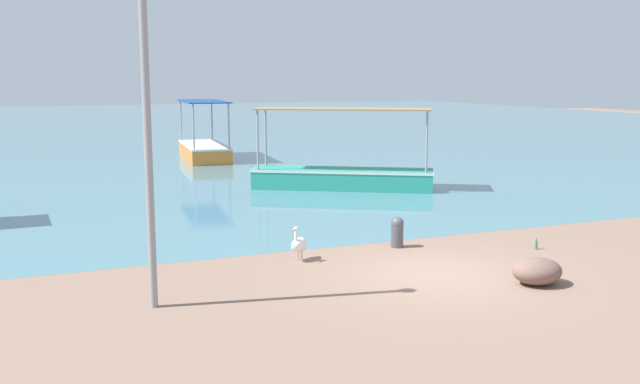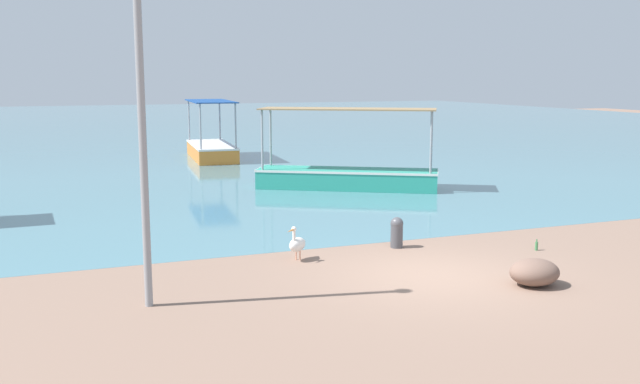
% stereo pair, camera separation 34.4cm
% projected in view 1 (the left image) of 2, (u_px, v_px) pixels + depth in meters
% --- Properties ---
extents(ground, '(120.00, 120.00, 0.00)m').
position_uv_depth(ground, '(435.00, 275.00, 14.71)').
color(ground, '#886A58').
extents(harbor_water, '(110.00, 90.00, 0.00)m').
position_uv_depth(harbor_water, '(126.00, 126.00, 58.50)').
color(harbor_water, teal).
rests_on(harbor_water, ground).
extents(fishing_boat_center, '(2.44, 5.79, 2.86)m').
position_uv_depth(fishing_boat_center, '(204.00, 148.00, 35.23)').
color(fishing_boat_center, orange).
rests_on(fishing_boat_center, harbor_water).
extents(fishing_boat_far_left, '(6.43, 4.70, 2.91)m').
position_uv_depth(fishing_boat_far_left, '(343.00, 173.00, 25.91)').
color(fishing_boat_far_left, teal).
rests_on(fishing_boat_far_left, harbor_water).
extents(pelican, '(0.67, 0.63, 0.80)m').
position_uv_depth(pelican, '(299.00, 244.00, 15.78)').
color(pelican, '#E0997A').
rests_on(pelican, ground).
extents(lamp_post, '(0.28, 0.28, 5.85)m').
position_uv_depth(lamp_post, '(147.00, 122.00, 12.12)').
color(lamp_post, gray).
rests_on(lamp_post, ground).
extents(mooring_bollard, '(0.31, 0.31, 0.74)m').
position_uv_depth(mooring_bollard, '(397.00, 231.00, 17.01)').
color(mooring_bollard, '#47474C').
rests_on(mooring_bollard, ground).
extents(net_pile, '(1.01, 0.86, 0.53)m').
position_uv_depth(net_pile, '(537.00, 271.00, 13.99)').
color(net_pile, brown).
rests_on(net_pile, ground).
extents(glass_bottle, '(0.07, 0.07, 0.27)m').
position_uv_depth(glass_bottle, '(536.00, 245.00, 16.84)').
color(glass_bottle, '#3F7F4C').
rests_on(glass_bottle, ground).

